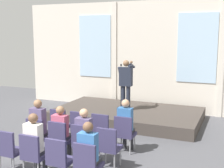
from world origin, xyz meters
TOP-DOWN VIEW (x-y plane):
  - rear_partition at (0.02, 6.92)m, footprint 10.11×0.14m
  - stage_platform at (0.00, 5.23)m, footprint 4.88×2.79m
  - speaker at (-0.03, 5.14)m, footprint 0.51×0.69m
  - mic_stand at (-0.28, 5.32)m, footprint 0.28×0.28m
  - chair_r0_c0 at (-0.93, 2.45)m, footprint 0.46×0.44m
  - chair_r0_c1 at (-0.31, 2.45)m, footprint 0.46×0.44m
  - chair_r0_c2 at (0.31, 2.45)m, footprint 0.46×0.44m
  - chair_r0_c3 at (0.93, 2.45)m, footprint 0.46×0.44m
  - audience_r0_c3 at (0.93, 2.53)m, footprint 0.36×0.39m
  - chair_r1_c0 at (-0.93, 1.45)m, footprint 0.46×0.44m
  - audience_r1_c0 at (-0.93, 1.53)m, footprint 0.36×0.39m
  - chair_r1_c1 at (-0.31, 1.45)m, footprint 0.46×0.44m
  - audience_r1_c1 at (-0.31, 1.53)m, footprint 0.36×0.39m
  - chair_r1_c2 at (0.31, 1.45)m, footprint 0.46×0.44m
  - audience_r1_c2 at (0.31, 1.53)m, footprint 0.36×0.39m
  - chair_r1_c3 at (0.93, 1.45)m, footprint 0.46×0.44m
  - chair_r2_c0 at (-0.93, 0.45)m, footprint 0.46×0.44m
  - chair_r2_c1 at (-0.31, 0.45)m, footprint 0.46×0.44m
  - audience_r2_c1 at (-0.31, 0.52)m, footprint 0.36×0.39m
  - chair_r2_c2 at (0.31, 0.45)m, footprint 0.46×0.44m
  - chair_r2_c3 at (0.93, 0.45)m, footprint 0.46×0.44m
  - audience_r2_c3 at (0.93, 0.53)m, footprint 0.36×0.39m

SIDE VIEW (x-z plane):
  - stage_platform at x=0.00m, z-range 0.00..0.37m
  - chair_r0_c0 at x=-0.93m, z-range 0.06..1.00m
  - chair_r0_c1 at x=-0.31m, z-range 0.06..1.00m
  - chair_r0_c2 at x=0.31m, z-range 0.06..1.00m
  - chair_r0_c3 at x=0.93m, z-range 0.06..1.00m
  - chair_r1_c0 at x=-0.93m, z-range 0.06..1.00m
  - chair_r1_c1 at x=-0.31m, z-range 0.06..1.00m
  - chair_r1_c2 at x=0.31m, z-range 0.06..1.00m
  - chair_r1_c3 at x=0.93m, z-range 0.06..1.00m
  - chair_r2_c0 at x=-0.93m, z-range 0.06..1.00m
  - chair_r2_c1 at x=-0.31m, z-range 0.06..1.00m
  - chair_r2_c2 at x=0.31m, z-range 0.06..1.00m
  - chair_r2_c3 at x=0.93m, z-range 0.06..1.00m
  - mic_stand at x=-0.28m, z-range -0.07..1.48m
  - audience_r1_c2 at x=0.31m, z-range 0.07..1.35m
  - audience_r1_c1 at x=-0.31m, z-range 0.07..1.36m
  - audience_r2_c3 at x=0.93m, z-range 0.07..1.39m
  - audience_r0_c3 at x=0.93m, z-range 0.07..1.42m
  - audience_r2_c1 at x=-0.31m, z-range 0.07..1.43m
  - audience_r1_c0 at x=-0.93m, z-range 0.07..1.46m
  - speaker at x=-0.03m, z-range 0.51..2.22m
  - rear_partition at x=0.02m, z-range 0.02..4.19m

